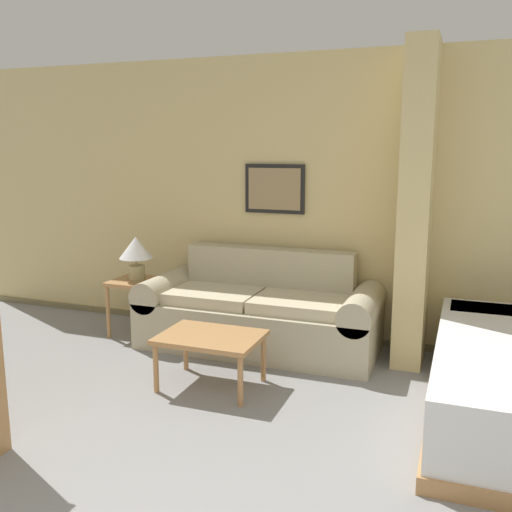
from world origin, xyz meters
TOP-DOWN VIEW (x-y plane):
  - wall_back at (-0.00, 3.76)m, footprint 7.54×0.16m
  - wall_partition_pillar at (0.95, 3.43)m, footprint 0.24×0.56m
  - couch at (-0.34, 3.28)m, footprint 2.13×0.84m
  - coffee_table at (-0.39, 2.34)m, footprint 0.75×0.55m
  - side_table at (-1.56, 3.23)m, footprint 0.46×0.46m
  - table_lamp at (-1.56, 3.23)m, footprint 0.32×0.32m

SIDE VIEW (x-z plane):
  - couch at x=-0.34m, z-range -0.11..0.75m
  - coffee_table at x=-0.39m, z-range 0.16..0.56m
  - side_table at x=-1.56m, z-range 0.18..0.72m
  - table_lamp at x=-1.56m, z-range 0.60..1.02m
  - wall_back at x=0.00m, z-range -0.01..2.59m
  - wall_partition_pillar at x=0.95m, z-range 0.00..2.60m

